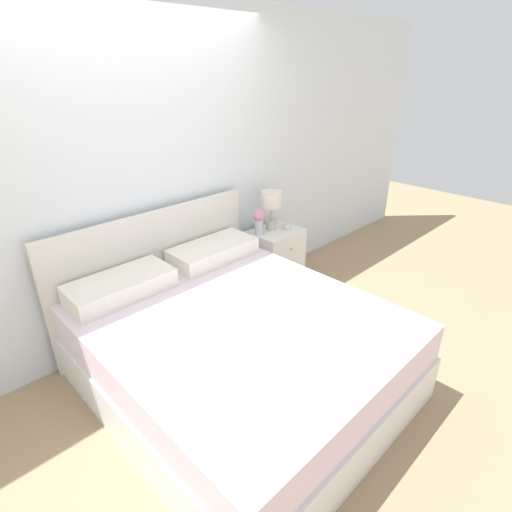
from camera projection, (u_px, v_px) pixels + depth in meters
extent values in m
plane|color=tan|center=(162.00, 324.00, 3.59)|extent=(12.00, 12.00, 0.00)
cube|color=white|center=(140.00, 181.00, 3.08)|extent=(8.00, 0.06, 2.60)
cube|color=white|center=(239.00, 366.00, 2.85)|extent=(1.77, 2.08, 0.33)
cube|color=white|center=(239.00, 331.00, 2.72)|extent=(1.74, 2.04, 0.27)
cube|color=silver|center=(157.00, 273.00, 3.35)|extent=(1.81, 0.05, 1.07)
cube|color=white|center=(121.00, 286.00, 2.87)|extent=(0.74, 0.36, 0.14)
cube|color=white|center=(213.00, 251.00, 3.41)|extent=(0.74, 0.36, 0.14)
cube|color=white|center=(275.00, 258.00, 4.11)|extent=(0.49, 0.40, 0.62)
sphere|color=#B2AD93|center=(291.00, 249.00, 3.90)|extent=(0.02, 0.02, 0.02)
cylinder|color=beige|center=(271.00, 224.00, 4.00)|extent=(0.10, 0.10, 0.09)
cylinder|color=#B7B29E|center=(271.00, 214.00, 3.95)|extent=(0.02, 0.02, 0.14)
cylinder|color=silver|center=(271.00, 199.00, 3.89)|extent=(0.20, 0.20, 0.15)
cylinder|color=silver|center=(259.00, 227.00, 3.86)|extent=(0.08, 0.08, 0.15)
sphere|color=pink|center=(259.00, 216.00, 3.81)|extent=(0.11, 0.11, 0.11)
sphere|color=#609356|center=(261.00, 218.00, 3.84)|extent=(0.05, 0.05, 0.05)
cube|color=beige|center=(286.00, 226.00, 3.98)|extent=(0.08, 0.05, 0.07)
cylinder|color=white|center=(288.00, 227.00, 3.96)|extent=(0.05, 0.00, 0.05)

